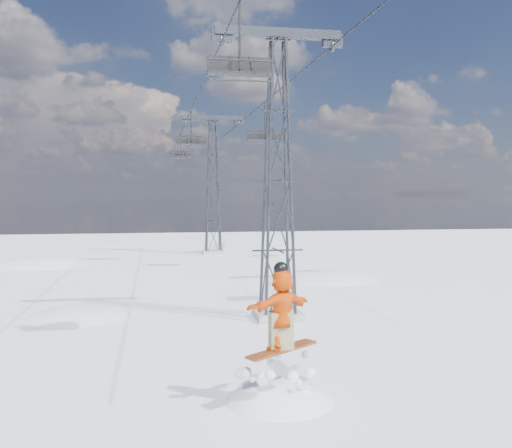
% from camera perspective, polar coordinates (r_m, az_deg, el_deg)
% --- Properties ---
extents(ground, '(120.00, 120.00, 0.00)m').
position_cam_1_polar(ground, '(15.43, 5.76, -15.84)').
color(ground, white).
rests_on(ground, ground).
extents(snow_terrain, '(39.00, 37.00, 22.00)m').
position_cam_1_polar(snow_terrain, '(38.17, -11.15, -19.49)').
color(snow_terrain, white).
rests_on(snow_terrain, ground).
extents(lift_tower_near, '(5.20, 1.80, 11.43)m').
position_cam_1_polar(lift_tower_near, '(22.56, 2.20, 4.25)').
color(lift_tower_near, '#999999').
rests_on(lift_tower_near, ground).
extents(lift_tower_far, '(5.20, 1.80, 11.43)m').
position_cam_1_polar(lift_tower_far, '(47.28, -4.32, 3.59)').
color(lift_tower_far, '#999999').
rests_on(lift_tower_far, ground).
extents(haul_cables, '(4.46, 51.00, 0.06)m').
position_cam_1_polar(haul_cables, '(34.39, -2.00, 12.83)').
color(haul_cables, black).
rests_on(haul_cables, ground).
extents(lift_chair_near, '(1.99, 0.57, 2.46)m').
position_cam_1_polar(lift_chair_near, '(18.17, -1.67, 15.40)').
color(lift_chair_near, black).
rests_on(lift_chair_near, ground).
extents(lift_chair_mid, '(2.17, 0.63, 2.70)m').
position_cam_1_polar(lift_chair_mid, '(36.93, 0.86, 8.77)').
color(lift_chair_mid, black).
rests_on(lift_chair_mid, ground).
extents(lift_chair_far, '(2.12, 0.61, 2.63)m').
position_cam_1_polar(lift_chair_far, '(40.88, -6.51, 8.27)').
color(lift_chair_far, black).
rests_on(lift_chair_far, ground).
extents(lift_chair_extra, '(1.99, 0.57, 2.47)m').
position_cam_1_polar(lift_chair_extra, '(56.22, -7.52, 6.95)').
color(lift_chair_extra, black).
rests_on(lift_chair_extra, ground).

